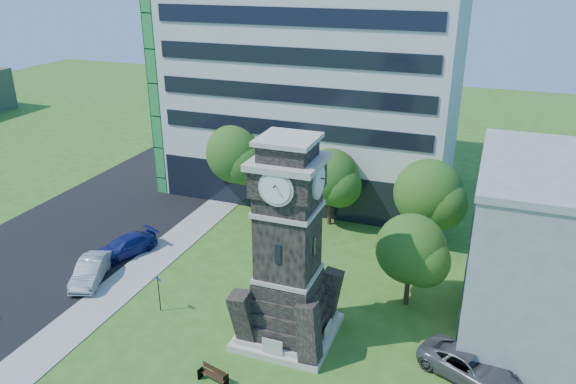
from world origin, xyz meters
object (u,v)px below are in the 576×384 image
at_px(car_street_mid, 91,271).
at_px(street_sign, 159,290).
at_px(park_bench, 213,374).
at_px(car_street_north, 125,246).
at_px(car_east_lot, 469,366).
at_px(clock_tower, 288,256).

xyz_separation_m(car_street_mid, street_sign, (6.46, -1.44, 0.78)).
bearing_deg(park_bench, car_street_mid, 168.99).
height_order(car_street_mid, car_street_north, car_street_mid).
bearing_deg(car_street_north, car_east_lot, 12.01).
relative_size(car_east_lot, street_sign, 2.16).
distance_m(clock_tower, street_sign, 9.25).
bearing_deg(street_sign, car_east_lot, 23.82).
distance_m(car_street_north, car_east_lot, 25.71).
distance_m(car_street_mid, car_street_north, 3.98).
xyz_separation_m(clock_tower, park_bench, (-2.28, -5.09, -4.84)).
bearing_deg(street_sign, park_bench, -14.07).
relative_size(clock_tower, car_east_lot, 2.28).
xyz_separation_m(park_bench, street_sign, (-6.17, 4.58, 1.12)).
bearing_deg(car_east_lot, car_street_north, 102.69).
relative_size(car_street_north, park_bench, 3.10).
distance_m(car_street_mid, car_east_lot, 25.21).
height_order(car_street_north, car_east_lot, car_east_lot).
height_order(car_street_mid, park_bench, car_street_mid).
bearing_deg(clock_tower, street_sign, -176.48).
distance_m(clock_tower, park_bench, 7.39).
relative_size(clock_tower, street_sign, 4.92).
bearing_deg(clock_tower, park_bench, -114.10).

